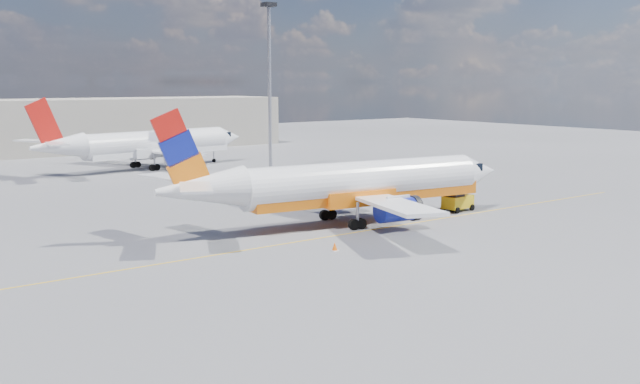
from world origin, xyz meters
TOP-DOWN VIEW (x-y plane):
  - ground at (0.00, 0.00)m, footprint 240.00×240.00m
  - taxi_line at (0.00, 3.00)m, footprint 70.00×0.15m
  - terminal_main at (5.00, 75.00)m, footprint 70.00×14.00m
  - main_jet at (5.68, 5.70)m, footprint 29.64×23.25m
  - second_jet at (7.45, 47.12)m, footprint 29.60×23.00m
  - gse_tug at (16.00, 4.59)m, footprint 2.80×1.91m
  - traffic_cone at (-0.75, -0.50)m, footprint 0.40×0.40m
  - floodlight_mast at (19.23, 38.20)m, footprint 1.45×1.45m

SIDE VIEW (x-z plane):
  - ground at x=0.00m, z-range 0.00..0.00m
  - taxi_line at x=0.00m, z-range 0.00..0.01m
  - traffic_cone at x=-0.75m, z-range -0.01..0.55m
  - gse_tug at x=16.00m, z-range -0.05..1.84m
  - second_jet at x=7.45m, z-range -1.49..7.45m
  - main_jet at x=5.68m, z-range -1.50..7.48m
  - terminal_main at x=5.00m, z-range 0.00..8.00m
  - floodlight_mast at x=19.23m, z-range 1.98..21.88m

